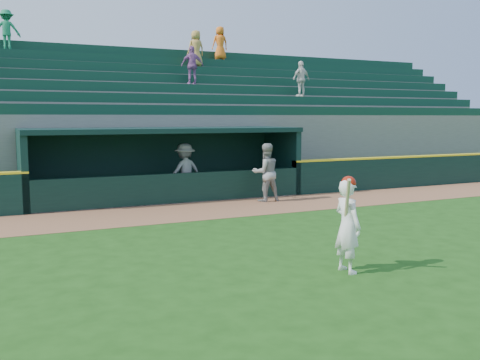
% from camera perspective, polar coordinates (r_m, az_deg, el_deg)
% --- Properties ---
extents(ground, '(120.00, 120.00, 0.00)m').
position_cam_1_polar(ground, '(11.84, 3.32, -7.08)').
color(ground, '#1C4812').
rests_on(ground, ground).
extents(warning_track, '(40.00, 3.00, 0.01)m').
position_cam_1_polar(warning_track, '(16.22, -4.97, -3.31)').
color(warning_track, '#905A39').
rests_on(warning_track, ground).
extents(field_wall_right, '(15.50, 0.30, 1.20)m').
position_cam_1_polar(field_wall_right, '(24.44, 21.58, 1.02)').
color(field_wall_right, black).
rests_on(field_wall_right, ground).
extents(wall_stripe_right, '(15.50, 0.32, 0.06)m').
position_cam_1_polar(wall_stripe_right, '(24.39, 21.64, 2.49)').
color(wall_stripe_right, yellow).
rests_on(wall_stripe_right, field_wall_right).
extents(dugout_player_front, '(1.00, 0.80, 1.96)m').
position_cam_1_polar(dugout_player_front, '(17.95, 2.76, 0.81)').
color(dugout_player_front, gray).
rests_on(dugout_player_front, ground).
extents(dugout_player_inside, '(1.37, 0.96, 1.93)m').
position_cam_1_polar(dugout_player_inside, '(18.63, -5.89, 0.95)').
color(dugout_player_inside, '#969691').
rests_on(dugout_player_inside, ground).
extents(dugout, '(9.40, 2.80, 2.46)m').
position_cam_1_polar(dugout, '(18.98, -8.25, 2.22)').
color(dugout, slate).
rests_on(dugout, ground).
extents(stands, '(34.50, 6.25, 7.09)m').
position_cam_1_polar(stands, '(23.33, -11.64, 5.52)').
color(stands, slate).
rests_on(stands, ground).
extents(batter_at_plate, '(0.55, 0.77, 1.79)m').
position_cam_1_polar(batter_at_plate, '(9.93, 11.40, -4.63)').
color(batter_at_plate, white).
rests_on(batter_at_plate, ground).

